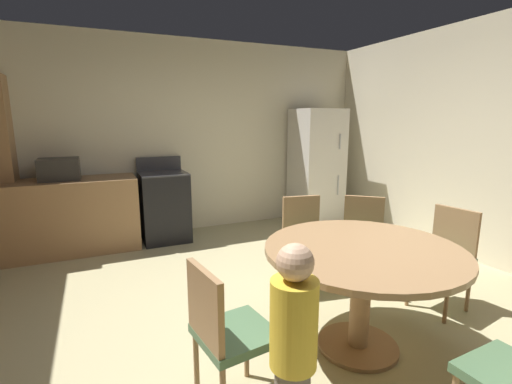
{
  "coord_description": "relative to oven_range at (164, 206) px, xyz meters",
  "views": [
    {
      "loc": [
        -1.24,
        -2.32,
        1.62
      ],
      "look_at": [
        0.31,
        1.18,
        0.84
      ],
      "focal_mm": 25.51,
      "sensor_mm": 36.0,
      "label": 1
    }
  ],
  "objects": [
    {
      "name": "ground_plane",
      "position": [
        0.45,
        -2.5,
        -0.47
      ],
      "size": [
        14.0,
        14.0,
        0.0
      ],
      "primitive_type": "plane",
      "color": "tan"
    },
    {
      "name": "chair_east",
      "position": [
        1.88,
        -2.8,
        0.03
      ],
      "size": [
        0.46,
        0.46,
        0.87
      ],
      "rotation": [
        0.0,
        0.0,
        3.31
      ],
      "color": "#9E754C",
      "rests_on": "ground"
    },
    {
      "name": "oven_range",
      "position": [
        0.0,
        0.0,
        0.0
      ],
      "size": [
        0.6,
        0.6,
        1.1
      ],
      "color": "black",
      "rests_on": "ground"
    },
    {
      "name": "refrigerator",
      "position": [
        2.35,
        -0.05,
        0.41
      ],
      "size": [
        0.68,
        0.68,
        1.76
      ],
      "color": "silver",
      "rests_on": "ground"
    },
    {
      "name": "wall_back",
      "position": [
        0.45,
        0.4,
        0.88
      ],
      "size": [
        5.68,
        0.12,
        2.7
      ],
      "primitive_type": "cube",
      "color": "beige",
      "rests_on": "ground"
    },
    {
      "name": "kitchen_counter",
      "position": [
        -1.22,
        -0.0,
        -0.02
      ],
      "size": [
        1.74,
        0.6,
        0.9
      ],
      "primitive_type": "cube",
      "color": "#9E754C",
      "rests_on": "ground"
    },
    {
      "name": "chair_west",
      "position": [
        -0.23,
        -3.13,
        0.03
      ],
      "size": [
        0.45,
        0.45,
        0.87
      ],
      "rotation": [
        0.0,
        0.0,
        6.43
      ],
      "color": "#9E754C",
      "rests_on": "ground"
    },
    {
      "name": "chair_northeast",
      "position": [
        1.52,
        -2.16,
        0.03
      ],
      "size": [
        0.56,
        0.56,
        0.87
      ],
      "rotation": [
        0.0,
        0.0,
        4.01
      ],
      "color": "#9E754C",
      "rests_on": "ground"
    },
    {
      "name": "chair_north",
      "position": [
        1.01,
        -1.93,
        0.03
      ],
      "size": [
        0.46,
        0.46,
        0.87
      ],
      "rotation": [
        0.0,
        0.0,
        4.54
      ],
      "color": "#9E754C",
      "rests_on": "ground"
    },
    {
      "name": "person_child",
      "position": [
        -0.03,
        -3.53,
        0.11
      ],
      "size": [
        0.3,
        0.3,
        1.09
      ],
      "rotation": [
        0.0,
        0.0,
        6.86
      ],
      "color": "#665B51",
      "rests_on": "ground"
    },
    {
      "name": "wall_right",
      "position": [
        3.19,
        -2.3,
        0.88
      ],
      "size": [
        0.12,
        5.4,
        2.7
      ],
      "primitive_type": "cube",
      "color": "beige",
      "rests_on": "ground"
    },
    {
      "name": "dining_table",
      "position": [
        0.83,
        -2.98,
        0.15
      ],
      "size": [
        1.35,
        1.35,
        0.76
      ],
      "color": "#9E754C",
      "rests_on": "ground"
    },
    {
      "name": "microwave",
      "position": [
        -1.19,
        -0.0,
        0.56
      ],
      "size": [
        0.44,
        0.32,
        0.26
      ],
      "primitive_type": "cube",
      "color": "#2D2B28",
      "rests_on": "kitchen_counter"
    }
  ]
}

